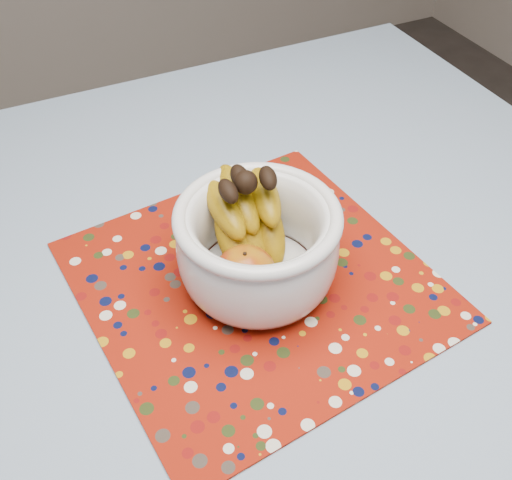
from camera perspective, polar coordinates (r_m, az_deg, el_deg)
table at (r=0.88m, az=0.62°, el=-9.91°), size 1.20×1.20×0.75m
tablecloth at (r=0.81m, az=0.66°, el=-6.52°), size 1.32×1.32×0.01m
placemat at (r=0.84m, az=-0.04°, el=-3.94°), size 0.50×0.50×0.00m
fruit_bowl at (r=0.78m, az=-0.08°, el=0.23°), size 0.21×0.22×0.17m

